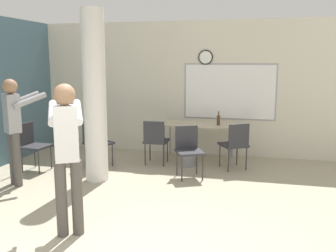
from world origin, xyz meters
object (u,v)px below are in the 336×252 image
Objects in this scene: folding_table at (199,127)px; bottle_on_table at (218,120)px; chair_near_pillar at (95,141)px; person_watching_back at (14,124)px; chair_table_front at (189,148)px; chair_table_right at (235,143)px; person_playing_front at (67,148)px; chair_by_left_wall at (32,143)px; chair_table_left at (156,139)px.

folding_table is 0.43m from bottle_on_table.
chair_near_pillar is 0.51× the size of person_watching_back.
chair_table_front is (1.80, -0.16, 0.00)m from chair_near_pillar.
chair_table_right and chair_near_pillar have the same top height.
person_playing_front is 1.02× the size of person_watching_back.
chair_by_left_wall is (-2.82, -1.45, -0.17)m from folding_table.
chair_near_pillar is at bearing -151.25° from folding_table.
chair_table_right is at bearing 26.56° from person_watching_back.
person_watching_back reaches higher than folding_table.
chair_table_front is at bearing 22.39° from person_watching_back.
chair_by_left_wall and chair_table_left have the same top height.
bottle_on_table is 0.31× the size of chair_table_left.
chair_table_right and chair_table_front have the same top height.
chair_table_front is (0.00, -1.14, -0.17)m from folding_table.
chair_table_right is 0.50× the size of person_playing_front.
person_playing_front is (1.89, -2.16, 0.51)m from chair_by_left_wall.
person_playing_front is (-0.92, -3.61, 0.35)m from folding_table.
chair_table_left and chair_table_front have the same top height.
folding_table is 1.64× the size of chair_by_left_wall.
chair_by_left_wall is at bearing -165.70° from chair_table_right.
person_watching_back is (-3.36, -1.68, 0.49)m from chair_table_right.
bottle_on_table is at bearing -10.30° from folding_table.
chair_by_left_wall is at bearing -173.82° from chair_table_front.
folding_table is 3.17m from chair_by_left_wall.
bottle_on_table is (0.40, -0.07, 0.16)m from folding_table.
folding_table is at bearing 40.44° from person_watching_back.
chair_table_right is 3.78m from person_watching_back.
chair_near_pillar is (-1.79, -0.98, -0.17)m from folding_table.
chair_table_right is (0.76, -0.54, -0.17)m from folding_table.
chair_table_right is 1.00× the size of chair_table_front.
chair_near_pillar is 1.55m from person_watching_back.
bottle_on_table reaches higher than chair_table_right.
person_watching_back is (-1.68, 1.39, -0.02)m from person_playing_front.
bottle_on_table is 0.68m from chair_table_right.
chair_table_left is 0.51× the size of person_watching_back.
chair_table_front reaches higher than folding_table.
person_playing_front reaches higher than chair_by_left_wall.
chair_table_left is 1.00× the size of chair_near_pillar.
chair_table_front is at bearing -38.04° from chair_table_left.
chair_near_pillar is at bearing 174.96° from chair_table_front.
chair_table_front is at bearing 6.18° from chair_by_left_wall.
chair_table_left is 0.95m from chair_table_front.
chair_table_right is 0.96m from chair_table_front.
person_playing_front reaches higher than folding_table.
chair_by_left_wall is 1.00× the size of chair_near_pillar.
chair_by_left_wall is at bearing -156.79° from bottle_on_table.
folding_table is 5.23× the size of bottle_on_table.
person_watching_back is at bearing 140.29° from person_playing_front.
person_playing_front is (-1.68, -3.07, 0.51)m from chair_table_right.
chair_table_right is at bearing 0.67° from chair_table_left.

